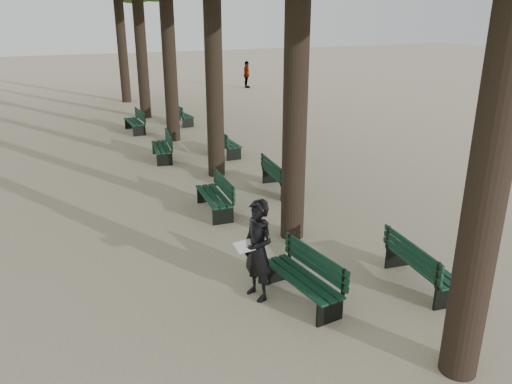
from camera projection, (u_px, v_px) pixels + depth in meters
name	position (u px, v px, depth m)	size (l,w,h in m)	color
ground	(297.00, 321.00, 8.27)	(120.00, 120.00, 0.00)	#C0AD92
bench_left_0	(302.00, 287.00, 8.76)	(0.76, 1.85, 0.92)	black
bench_left_1	(214.00, 202.00, 12.66)	(0.70, 1.84, 0.92)	black
bench_left_2	(162.00, 152.00, 17.25)	(0.81, 1.86, 0.92)	black
bench_left_3	(135.00, 126.00, 21.22)	(0.62, 1.81, 0.92)	black
bench_right_0	(421.00, 273.00, 9.25)	(0.79, 1.86, 0.92)	black
bench_right_1	(280.00, 182.00, 14.20)	(0.77, 1.85, 0.92)	black
bench_right_2	(226.00, 147.00, 17.86)	(0.60, 1.81, 0.92)	black
bench_right_3	(182.00, 118.00, 22.71)	(0.73, 1.84, 0.92)	black
man_with_map	(258.00, 250.00, 8.67)	(0.70, 0.81, 1.85)	black
pedestrian_c	(247.00, 75.00, 33.54)	(1.03, 0.35, 1.76)	#262628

